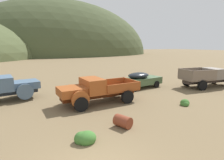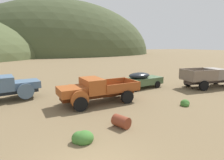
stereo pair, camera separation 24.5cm
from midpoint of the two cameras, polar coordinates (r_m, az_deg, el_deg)
The scene contains 8 objects.
hill_distant at distance 89.75m, azimuth -15.45°, elevation 7.57°, with size 83.83×54.53×47.64m, color #424C2D.
truck_chalk_blue at distance 16.53m, azimuth -31.17°, elevation -2.16°, with size 6.49×3.18×1.89m.
truck_oxide_orange at distance 13.63m, azimuth -6.27°, elevation -3.18°, with size 6.02×2.85×1.89m.
car_weathered_green at distance 18.94m, azimuth 8.63°, elevation 0.12°, with size 4.95×2.41×1.57m.
truck_primer_gray at distance 21.71m, azimuth 27.81°, elevation 0.92°, with size 6.22×2.86×1.91m.
oil_drum_by_truck at distance 9.98m, azimuth 2.63°, elevation -12.53°, with size 0.91×1.06×0.62m.
bush_front_right at distance 14.33m, azimuth 20.91°, elevation -6.72°, with size 0.71×0.68×0.56m.
bush_front_left at distance 8.72m, azimuth -9.16°, elevation -17.24°, with size 0.97×0.77×0.65m.
Camera 1 is at (-1.81, -4.86, 4.24)m, focal length 29.89 mm.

